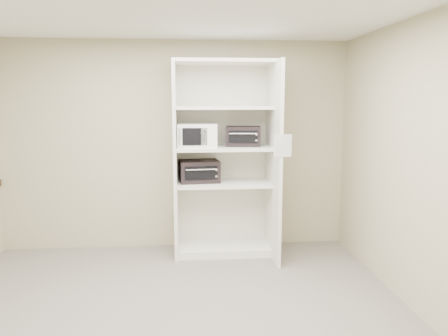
{
  "coord_description": "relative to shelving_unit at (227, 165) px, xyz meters",
  "views": [
    {
      "loc": [
        0.19,
        -3.7,
        1.94
      ],
      "look_at": [
        0.6,
        1.36,
        1.15
      ],
      "focal_mm": 35.0,
      "sensor_mm": 36.0,
      "label": 1
    }
  ],
  "objects": [
    {
      "name": "wall_right",
      "position": [
        1.58,
        -1.7,
        0.22
      ],
      "size": [
        0.02,
        4.0,
        2.7
      ],
      "primitive_type": "cube",
      "color": "#B7AA8C",
      "rests_on": "ground"
    },
    {
      "name": "paper_sign",
      "position": [
        0.57,
        -0.63,
        0.31
      ],
      "size": [
        0.19,
        0.01,
        0.24
      ],
      "primitive_type": "cube",
      "rotation": [
        0.0,
        0.0,
        0.05
      ],
      "color": "white",
      "rests_on": "shelving_unit"
    },
    {
      "name": "ceiling",
      "position": [
        -0.67,
        -1.7,
        1.57
      ],
      "size": [
        4.5,
        4.0,
        0.01
      ],
      "primitive_type": "cube",
      "color": "white"
    },
    {
      "name": "shelving_unit",
      "position": [
        0.0,
        0.0,
        0.0
      ],
      "size": [
        1.24,
        0.92,
        2.42
      ],
      "color": "white",
      "rests_on": "floor"
    },
    {
      "name": "wall_front",
      "position": [
        -0.67,
        -3.7,
        0.22
      ],
      "size": [
        4.5,
        0.02,
        2.7
      ],
      "primitive_type": "cube",
      "color": "#B7AA8C",
      "rests_on": "ground"
    },
    {
      "name": "toaster_oven_lower",
      "position": [
        -0.35,
        0.04,
        -0.08
      ],
      "size": [
        0.53,
        0.42,
        0.27
      ],
      "primitive_type": "cube",
      "rotation": [
        0.0,
        0.0,
        0.11
      ],
      "color": "black",
      "rests_on": "shelving_unit"
    },
    {
      "name": "floor",
      "position": [
        -0.67,
        -1.7,
        -1.13
      ],
      "size": [
        4.5,
        4.0,
        0.01
      ],
      "primitive_type": "cube",
      "color": "#635E53",
      "rests_on": "ground"
    },
    {
      "name": "microwave",
      "position": [
        -0.36,
        -0.05,
        0.38
      ],
      "size": [
        0.5,
        0.4,
        0.29
      ],
      "primitive_type": "cube",
      "rotation": [
        0.0,
        0.0,
        -0.08
      ],
      "color": "white",
      "rests_on": "shelving_unit"
    },
    {
      "name": "toaster_oven_upper",
      "position": [
        0.2,
        0.04,
        0.36
      ],
      "size": [
        0.46,
        0.37,
        0.25
      ],
      "primitive_type": "cube",
      "rotation": [
        0.0,
        0.0,
        -0.12
      ],
      "color": "black",
      "rests_on": "shelving_unit"
    },
    {
      "name": "wall_back",
      "position": [
        -0.67,
        0.3,
        0.22
      ],
      "size": [
        4.5,
        0.02,
        2.7
      ],
      "primitive_type": "cube",
      "color": "#B7AA8C",
      "rests_on": "ground"
    }
  ]
}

